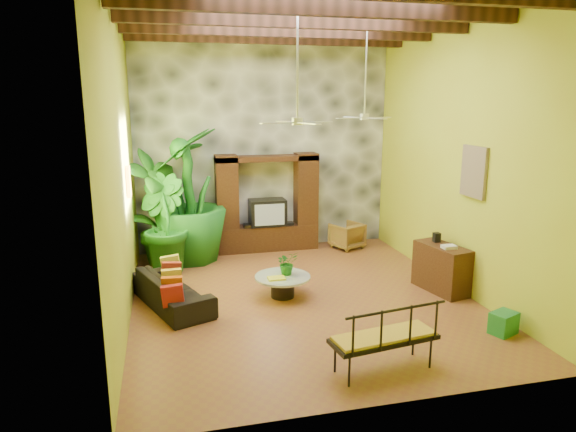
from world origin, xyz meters
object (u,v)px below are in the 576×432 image
object	(u,v)px
wicker_armchair	(347,235)
tall_plant_c	(188,196)
side_console	(442,268)
ceiling_fan_front	(297,108)
sofa	(172,290)
tall_plant_a	(156,208)
tall_plant_b	(163,224)
iron_bench	(387,335)
coffee_table	(283,283)
entertainment_center	(267,210)
green_bin	(504,323)
ceiling_fan_back	(365,106)

from	to	relation	value
wicker_armchair	tall_plant_c	bearing A→B (deg)	-22.42
side_console	ceiling_fan_front	bearing A→B (deg)	170.25
wicker_armchair	side_console	size ratio (longest dim) A/B	0.62
sofa	tall_plant_a	xyz separation A→B (m)	(-0.25, 2.40, 0.98)
tall_plant_b	iron_bench	world-z (taller)	tall_plant_b
iron_bench	coffee_table	bearing A→B (deg)	95.27
entertainment_center	coffee_table	bearing A→B (deg)	-96.21
tall_plant_a	wicker_armchair	bearing A→B (deg)	3.27
entertainment_center	tall_plant_a	xyz separation A→B (m)	(-2.55, -0.58, 0.30)
entertainment_center	side_console	distance (m)	4.36
sofa	iron_bench	world-z (taller)	iron_bench
green_bin	tall_plant_c	bearing A→B (deg)	132.54
entertainment_center	iron_bench	xyz separation A→B (m)	(0.39, -5.96, -0.42)
entertainment_center	wicker_armchair	size ratio (longest dim) A/B	3.51
entertainment_center	side_console	xyz separation A→B (m)	(2.65, -3.42, -0.52)
ceiling_fan_front	tall_plant_c	world-z (taller)	ceiling_fan_front
sofa	green_bin	size ratio (longest dim) A/B	5.02
tall_plant_b	green_bin	xyz separation A→B (m)	(5.06, -4.26, -0.85)
tall_plant_a	coffee_table	distance (m)	3.45
tall_plant_a	coffee_table	size ratio (longest dim) A/B	2.48
iron_bench	wicker_armchair	bearing A→B (deg)	66.52
iron_bench	side_console	size ratio (longest dim) A/B	1.37
wicker_armchair	side_console	distance (m)	3.19
tall_plant_b	tall_plant_a	bearing A→B (deg)	105.72
sofa	tall_plant_a	size ratio (longest dim) A/B	0.78
tall_plant_a	tall_plant_b	world-z (taller)	tall_plant_a
tall_plant_b	wicker_armchair	bearing A→B (deg)	9.51
tall_plant_a	green_bin	xyz separation A→B (m)	(5.20, -4.73, -1.09)
coffee_table	sofa	bearing A→B (deg)	178.77
ceiling_fan_back	tall_plant_a	size ratio (longest dim) A/B	0.74
tall_plant_b	sofa	bearing A→B (deg)	-86.64
wicker_armchair	tall_plant_b	bearing A→B (deg)	-14.22
ceiling_fan_front	tall_plant_c	size ratio (longest dim) A/B	0.63
tall_plant_c	tall_plant_b	bearing A→B (deg)	-131.92
wicker_armchair	coffee_table	bearing A→B (deg)	26.74
wicker_armchair	iron_bench	bearing A→B (deg)	51.26
sofa	wicker_armchair	size ratio (longest dim) A/B	2.90
ceiling_fan_front	tall_plant_a	world-z (taller)	ceiling_fan_front
tall_plant_c	side_console	size ratio (longest dim) A/B	2.67
entertainment_center	tall_plant_b	size ratio (longest dim) A/B	1.17
ceiling_fan_back	tall_plant_c	size ratio (longest dim) A/B	0.63
ceiling_fan_back	tall_plant_a	bearing A→B (deg)	161.83
tall_plant_c	coffee_table	world-z (taller)	tall_plant_c
tall_plant_a	tall_plant_b	bearing A→B (deg)	-74.28
ceiling_fan_back	tall_plant_b	size ratio (longest dim) A/B	0.91
ceiling_fan_front	ceiling_fan_back	distance (m)	2.41
tall_plant_a	sofa	bearing A→B (deg)	-84.17
tall_plant_b	tall_plant_c	world-z (taller)	tall_plant_c
tall_plant_a	iron_bench	bearing A→B (deg)	-61.39
ceiling_fan_front	tall_plant_b	bearing A→B (deg)	131.61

